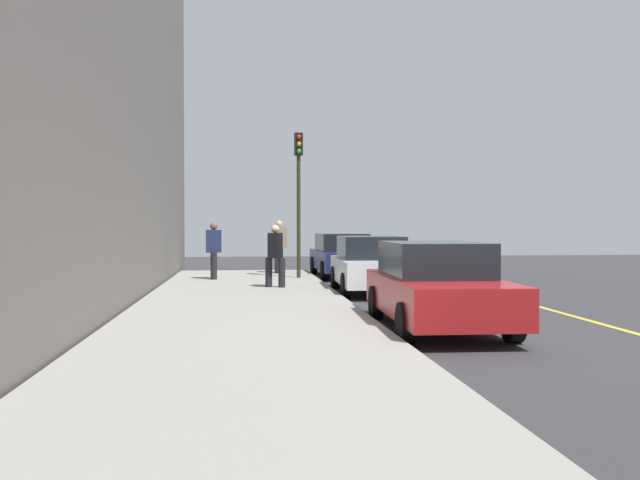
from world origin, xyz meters
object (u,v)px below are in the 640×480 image
object	(u,v)px
parked_car_white	(371,265)
pedestrian_black_coat	(275,254)
parked_car_red	(436,285)
pedestrian_navy_coat	(214,249)
parked_car_navy	(342,255)
pedestrian_tan_coat	(279,245)
traffic_light_pole	(299,180)

from	to	relation	value
parked_car_white	pedestrian_black_coat	world-z (taller)	pedestrian_black_coat
parked_car_red	pedestrian_black_coat	bearing A→B (deg)	-159.28
parked_car_red	pedestrian_navy_coat	size ratio (longest dim) A/B	2.62
parked_car_navy	parked_car_white	size ratio (longest dim) A/B	1.08
pedestrian_tan_coat	parked_car_navy	bearing A→B (deg)	89.13
pedestrian_black_coat	pedestrian_navy_coat	xyz separation A→B (m)	(-2.98, -1.76, 0.04)
parked_car_navy	pedestrian_black_coat	bearing A→B (deg)	-25.56
parked_car_red	pedestrian_black_coat	world-z (taller)	pedestrian_black_coat
pedestrian_navy_coat	traffic_light_pole	world-z (taller)	traffic_light_pole
pedestrian_navy_coat	traffic_light_pole	xyz separation A→B (m)	(-0.21, 2.65, 2.14)
pedestrian_navy_coat	parked_car_white	bearing A→B (deg)	52.85
pedestrian_tan_coat	pedestrian_navy_coat	size ratio (longest dim) A/B	1.05
parked_car_navy	parked_car_red	size ratio (longest dim) A/B	1.03
parked_car_white	parked_car_red	world-z (taller)	same
parked_car_white	pedestrian_navy_coat	xyz separation A→B (m)	(-3.27, -4.32, 0.32)
parked_car_red	traffic_light_pole	world-z (taller)	traffic_light_pole
parked_car_red	pedestrian_tan_coat	world-z (taller)	pedestrian_tan_coat
parked_car_navy	pedestrian_navy_coat	distance (m)	5.01
parked_car_red	pedestrian_black_coat	distance (m)	7.10
parked_car_navy	traffic_light_pole	distance (m)	3.74
parked_car_navy	traffic_light_pole	world-z (taller)	traffic_light_pole
pedestrian_black_coat	pedestrian_navy_coat	bearing A→B (deg)	-149.38
pedestrian_black_coat	parked_car_white	bearing A→B (deg)	83.50
parked_car_white	pedestrian_tan_coat	world-z (taller)	pedestrian_tan_coat
traffic_light_pole	pedestrian_black_coat	bearing A→B (deg)	-15.45
pedestrian_black_coat	traffic_light_pole	world-z (taller)	traffic_light_pole
pedestrian_black_coat	pedestrian_navy_coat	distance (m)	3.46
parked_car_red	traffic_light_pole	bearing A→B (deg)	-170.60
parked_car_white	pedestrian_navy_coat	world-z (taller)	pedestrian_navy_coat
parked_car_red	pedestrian_navy_coat	xyz separation A→B (m)	(-9.61, -4.27, 0.32)
parked_car_white	pedestrian_tan_coat	xyz separation A→B (m)	(-5.75, -2.18, 0.37)
parked_car_white	parked_car_red	distance (m)	6.34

